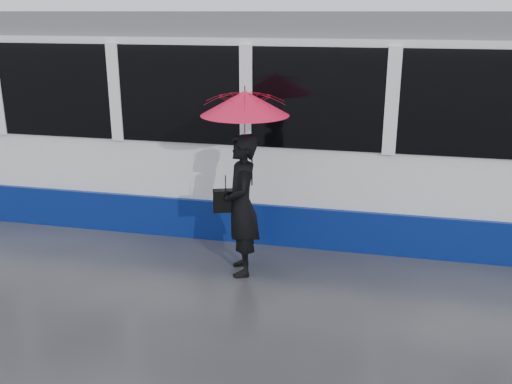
# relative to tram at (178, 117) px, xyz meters

# --- Properties ---
(ground) EXTENTS (90.00, 90.00, 0.00)m
(ground) POSITION_rel_tram_xyz_m (0.76, -2.50, -1.64)
(ground) COLOR #2A2A2F
(ground) RESTS_ON ground
(rails) EXTENTS (34.00, 1.51, 0.02)m
(rails) POSITION_rel_tram_xyz_m (0.76, -0.00, -1.63)
(rails) COLOR #3F3D38
(rails) RESTS_ON ground
(tram) EXTENTS (26.00, 2.56, 3.35)m
(tram) POSITION_rel_tram_xyz_m (0.00, 0.00, 0.00)
(tram) COLOR white
(tram) RESTS_ON ground
(woman) EXTENTS (0.65, 0.80, 1.88)m
(woman) POSITION_rel_tram_xyz_m (1.68, -2.24, -0.70)
(woman) COLOR black
(woman) RESTS_ON ground
(umbrella) EXTENTS (1.40, 1.40, 1.27)m
(umbrella) POSITION_rel_tram_xyz_m (1.73, -2.24, 0.43)
(umbrella) COLOR #FF159A
(umbrella) RESTS_ON ground
(handbag) EXTENTS (0.37, 0.25, 0.47)m
(handbag) POSITION_rel_tram_xyz_m (1.46, -2.22, -0.65)
(handbag) COLOR black
(handbag) RESTS_ON ground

